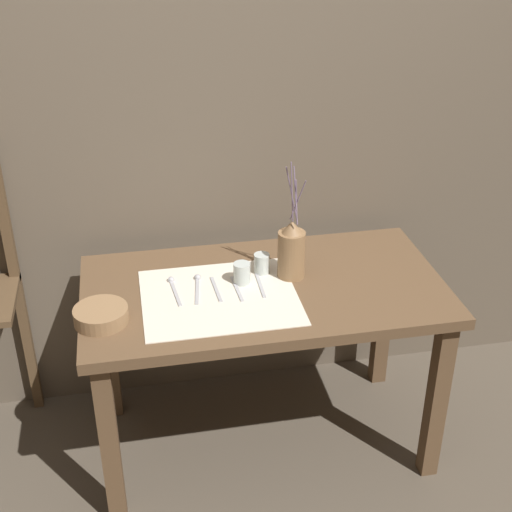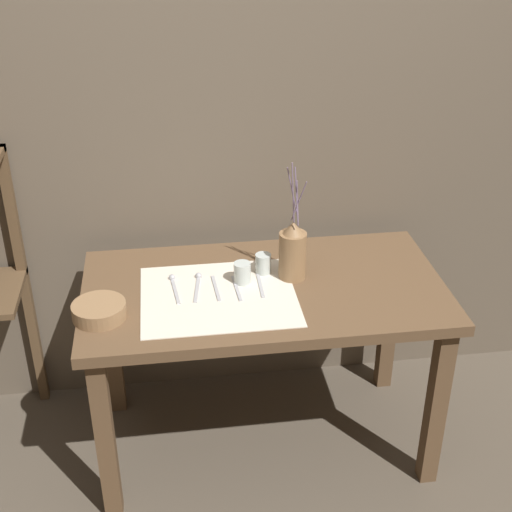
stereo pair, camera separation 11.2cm
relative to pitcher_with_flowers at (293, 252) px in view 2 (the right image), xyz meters
name	(u,v)px [view 2 (the right image)]	position (x,y,z in m)	size (l,w,h in m)	color
ground_plane	(263,439)	(-0.11, -0.05, -0.81)	(12.00, 12.00, 0.00)	brown
stone_wall_back	(247,108)	(-0.11, 0.40, 0.39)	(7.00, 0.06, 2.40)	brown
wooden_table	(264,310)	(-0.11, -0.05, -0.20)	(1.25, 0.67, 0.71)	brown
linen_cloth	(219,296)	(-0.27, -0.09, -0.10)	(0.52, 0.45, 0.00)	beige
pitcher_with_flowers	(293,252)	(0.00, 0.00, 0.00)	(0.10, 0.10, 0.44)	olive
wooden_bowl	(99,311)	(-0.66, -0.16, -0.08)	(0.17, 0.17, 0.05)	#8E6B47
glass_tumbler_near	(242,273)	(-0.18, -0.01, -0.06)	(0.06, 0.06, 0.08)	#B7C1BC
glass_tumbler_far	(263,264)	(-0.10, 0.04, -0.06)	(0.06, 0.06, 0.07)	#B7C1BC
spoon_inner	(173,282)	(-0.42, 0.01, -0.09)	(0.03, 0.18, 0.02)	#A8A8AD
spoon_outer	(198,281)	(-0.33, 0.01, -0.09)	(0.04, 0.18, 0.02)	#A8A8AD
fork_outer	(216,289)	(-0.27, -0.05, -0.10)	(0.02, 0.17, 0.00)	#A8A8AD
knife_center	(237,288)	(-0.20, -0.06, -0.10)	(0.02, 0.17, 0.00)	#A8A8AD
fork_inner	(260,285)	(-0.12, -0.05, -0.10)	(0.02, 0.17, 0.00)	#A8A8AD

